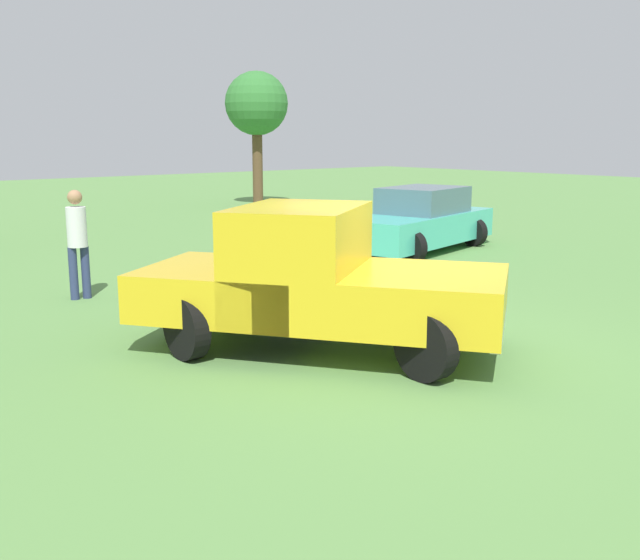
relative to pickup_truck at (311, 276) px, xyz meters
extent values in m
plane|color=#5B8C47|center=(0.70, 0.95, -0.94)|extent=(80.00, 80.00, 0.00)
cylinder|color=black|center=(0.82, 1.56, -0.54)|extent=(0.79, 0.22, 0.79)
cylinder|color=black|center=(1.75, 0.19, -0.54)|extent=(0.79, 0.22, 0.79)
cylinder|color=black|center=(-1.56, -0.06, -0.54)|extent=(0.79, 0.22, 0.79)
cylinder|color=black|center=(-0.63, -1.43, -0.54)|extent=(0.79, 0.22, 0.79)
cube|color=gold|center=(1.22, 0.83, -0.20)|extent=(2.59, 2.63, 0.64)
cube|color=gold|center=(-0.13, -0.09, 0.18)|extent=(2.29, 2.43, 1.40)
cube|color=slate|center=(-0.13, -0.09, 0.62)|extent=(2.03, 2.18, 0.48)
cube|color=gold|center=(-0.87, -0.59, -0.22)|extent=(2.89, 2.83, 0.60)
cube|color=silver|center=(1.91, 1.30, -0.46)|extent=(1.15, 1.62, 0.16)
cylinder|color=black|center=(-3.54, 5.70, -0.60)|extent=(0.68, 0.20, 0.68)
cylinder|color=black|center=(-4.96, 5.37, -0.60)|extent=(0.68, 0.20, 0.68)
cylinder|color=black|center=(-4.23, 8.65, -0.60)|extent=(0.68, 0.20, 0.68)
cylinder|color=black|center=(-5.65, 8.31, -0.60)|extent=(0.68, 0.20, 0.68)
cube|color=#4CC6B2|center=(-4.59, 7.01, -0.40)|extent=(2.71, 4.86, 0.68)
cube|color=slate|center=(-4.65, 7.23, 0.24)|extent=(1.93, 2.31, 0.60)
cylinder|color=navy|center=(-4.71, -1.20, -0.50)|extent=(0.14, 0.14, 0.87)
cylinder|color=navy|center=(-4.69, -1.00, -0.50)|extent=(0.14, 0.14, 0.87)
cylinder|color=silver|center=(-4.70, -1.10, 0.26)|extent=(0.36, 0.36, 0.66)
sphere|color=#A87A56|center=(-4.70, -1.10, 0.75)|extent=(0.24, 0.24, 0.24)
cylinder|color=brown|center=(-16.41, 10.78, 0.64)|extent=(0.39, 0.39, 3.15)
sphere|color=#337533|center=(-16.41, 10.78, 2.94)|extent=(2.41, 2.41, 2.41)
camera|label=1|loc=(6.89, -5.65, 1.73)|focal=40.78mm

